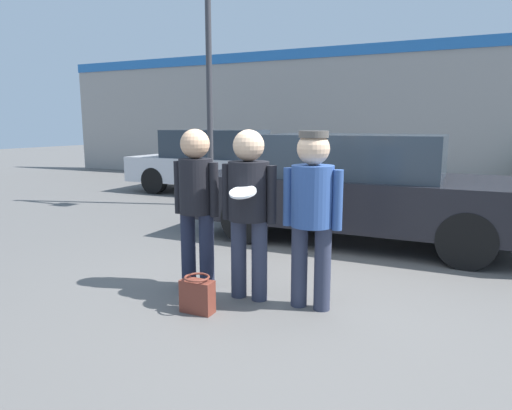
# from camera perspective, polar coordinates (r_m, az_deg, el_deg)

# --- Properties ---
(ground_plane) EXTENTS (56.00, 56.00, 0.00)m
(ground_plane) POSITION_cam_1_polar(r_m,az_deg,el_deg) (4.67, 3.91, -10.83)
(ground_plane) COLOR #5B5956
(storefront_building) EXTENTS (24.00, 0.22, 3.90)m
(storefront_building) POSITION_cam_1_polar(r_m,az_deg,el_deg) (13.56, 18.56, 10.83)
(storefront_building) COLOR gray
(storefront_building) RESTS_ON ground
(person_left) EXTENTS (0.50, 0.33, 1.62)m
(person_left) POSITION_cam_1_polar(r_m,az_deg,el_deg) (4.61, -7.49, 1.10)
(person_left) COLOR #1E2338
(person_left) RESTS_ON ground
(person_middle_with_frisbee) EXTENTS (0.55, 0.57, 1.62)m
(person_middle_with_frisbee) POSITION_cam_1_polar(r_m,az_deg,el_deg) (4.27, -0.91, 0.63)
(person_middle_with_frisbee) COLOR #2D3347
(person_middle_with_frisbee) RESTS_ON ground
(person_right) EXTENTS (0.55, 0.38, 1.61)m
(person_right) POSITION_cam_1_polar(r_m,az_deg,el_deg) (4.07, 7.03, 0.11)
(person_right) COLOR #2D3347
(person_right) RESTS_ON ground
(parked_car_near) EXTENTS (4.61, 1.92, 1.53)m
(parked_car_near) POSITION_cam_1_polar(r_m,az_deg,el_deg) (6.74, 12.66, 2.15)
(parked_car_near) COLOR black
(parked_car_near) RESTS_ON ground
(parked_car_far) EXTENTS (4.39, 1.80, 1.54)m
(parked_car_far) POSITION_cam_1_polar(r_m,az_deg,el_deg) (11.29, -4.81, 5.38)
(parked_car_far) COLOR silver
(parked_car_far) RESTS_ON ground
(street_lamp) EXTENTS (1.47, 0.35, 5.71)m
(street_lamp) POSITION_cam_1_polar(r_m,az_deg,el_deg) (9.51, -4.49, 21.30)
(street_lamp) COLOR #38383D
(street_lamp) RESTS_ON ground
(handbag) EXTENTS (0.30, 0.23, 0.34)m
(handbag) POSITION_cam_1_polar(r_m,az_deg,el_deg) (4.18, -7.35, -11.09)
(handbag) COLOR brown
(handbag) RESTS_ON ground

